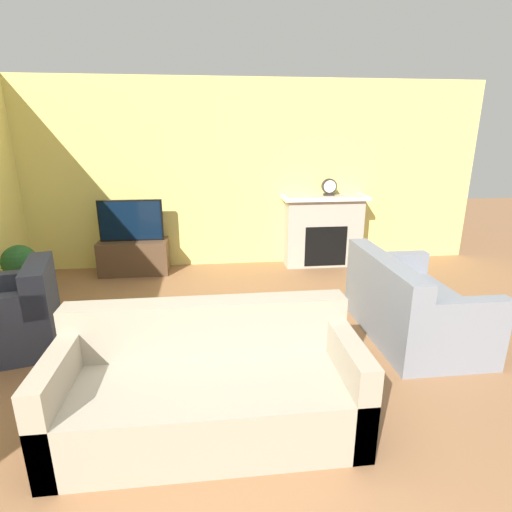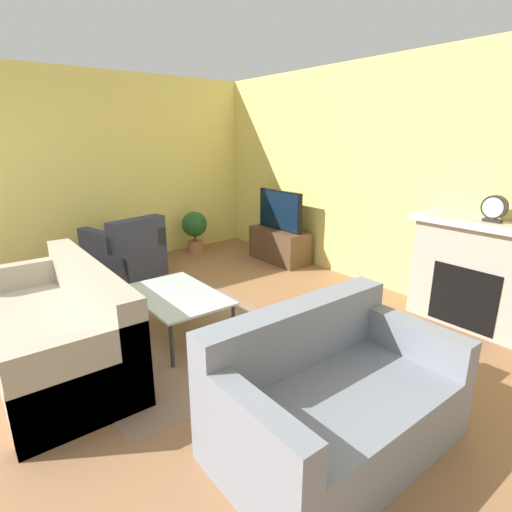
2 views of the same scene
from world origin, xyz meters
name	(u,v)px [view 1 (image 1 of 2)]	position (x,y,z in m)	size (l,w,h in m)	color
wall_back	(208,176)	(0.00, 4.44, 1.35)	(8.24, 0.06, 2.70)	#EADB72
area_rug	(223,348)	(0.09, 1.82, 0.00)	(2.26, 1.89, 0.00)	#896B56
fireplace	(323,229)	(1.70, 4.21, 0.56)	(1.26, 0.46, 1.06)	#B2A899
tv_stand	(134,257)	(-1.10, 4.11, 0.24)	(0.96, 0.43, 0.49)	brown
tv	(131,220)	(-1.10, 4.11, 0.78)	(0.88, 0.06, 0.58)	black
couch_sectional	(209,389)	(-0.03, 0.80, 0.29)	(1.99, 0.85, 0.82)	#9E937F
couch_loveseat	(410,308)	(1.94, 1.88, 0.29)	(0.90, 1.47, 0.82)	gray
armchair_by_window	(9,320)	(-1.87, 2.04, 0.30)	(1.04, 0.96, 0.82)	#33384C
coffee_table	(223,313)	(0.09, 1.80, 0.38)	(1.06, 0.69, 0.41)	#333338
potted_plant	(20,266)	(-2.30, 3.34, 0.40)	(0.40, 0.40, 0.67)	#AD704C
mantel_clock	(329,187)	(1.77, 4.21, 1.19)	(0.22, 0.07, 0.25)	#28231E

